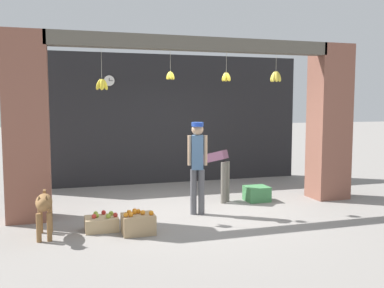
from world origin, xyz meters
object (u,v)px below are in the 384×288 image
at_px(fruit_crate_oranges, 138,223).
at_px(wall_clock, 109,81).
at_px(worker_stooping, 215,166).
at_px(water_bottle, 135,219).
at_px(produce_box_green, 257,194).
at_px(fruit_crate_apples, 102,223).
at_px(dog, 44,206).
at_px(shopkeeper, 197,161).

height_order(fruit_crate_oranges, wall_clock, wall_clock).
xyz_separation_m(worker_stooping, water_bottle, (-1.82, -1.31, -0.58)).
distance_m(produce_box_green, wall_clock, 4.24).
bearing_deg(produce_box_green, fruit_crate_apples, -160.48).
bearing_deg(dog, fruit_crate_oranges, 81.53).
bearing_deg(produce_box_green, fruit_crate_oranges, -151.35).
relative_size(water_bottle, wall_clock, 1.02).
distance_m(worker_stooping, wall_clock, 3.34).
xyz_separation_m(fruit_crate_oranges, wall_clock, (0.02, 3.85, 2.30)).
xyz_separation_m(shopkeeper, wall_clock, (-1.17, 3.04, 1.51)).
height_order(water_bottle, wall_clock, wall_clock).
height_order(dog, fruit_crate_apples, dog).
xyz_separation_m(water_bottle, wall_clock, (0.01, 3.49, 2.34)).
distance_m(shopkeeper, fruit_crate_oranges, 1.64).
bearing_deg(wall_clock, fruit_crate_apples, -98.48).
relative_size(shopkeeper, fruit_crate_apples, 3.27).
distance_m(dog, fruit_crate_apples, 0.90).
height_order(dog, shopkeeper, shopkeeper).
relative_size(fruit_crate_oranges, water_bottle, 1.83).
bearing_deg(wall_clock, water_bottle, -90.16).
xyz_separation_m(fruit_crate_oranges, fruit_crate_apples, (-0.51, 0.32, -0.04)).
bearing_deg(worker_stooping, water_bottle, 173.05).
relative_size(fruit_crate_apples, wall_clock, 1.93).
xyz_separation_m(shopkeeper, worker_stooping, (0.64, 0.85, -0.25)).
height_order(dog, worker_stooping, worker_stooping).
bearing_deg(shopkeeper, fruit_crate_oranges, 50.74).
bearing_deg(fruit_crate_oranges, produce_box_green, 28.65).
relative_size(dog, water_bottle, 3.26).
bearing_deg(fruit_crate_oranges, fruit_crate_apples, 147.40).
distance_m(dog, water_bottle, 1.39).
distance_m(fruit_crate_apples, produce_box_green, 3.33).
bearing_deg(shopkeeper, worker_stooping, -110.44).
height_order(shopkeeper, wall_clock, wall_clock).
distance_m(dog, wall_clock, 4.37).
bearing_deg(wall_clock, shopkeeper, -68.97).
bearing_deg(water_bottle, wall_clock, 89.84).
xyz_separation_m(worker_stooping, fruit_crate_oranges, (-1.83, -1.66, -0.54)).
xyz_separation_m(produce_box_green, wall_clock, (-2.61, 2.41, 2.31)).
xyz_separation_m(worker_stooping, fruit_crate_apples, (-2.33, -1.34, -0.58)).
height_order(produce_box_green, wall_clock, wall_clock).
height_order(shopkeeper, fruit_crate_oranges, shopkeeper).
distance_m(shopkeeper, produce_box_green, 1.76).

